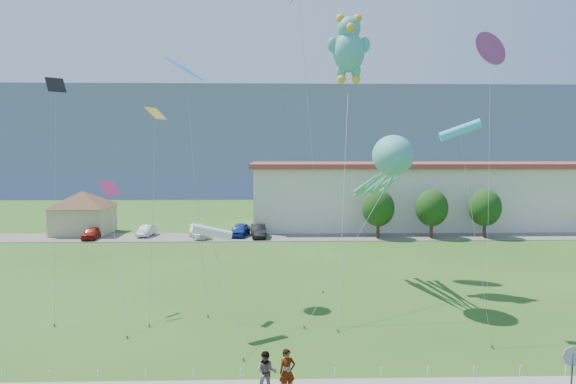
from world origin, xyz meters
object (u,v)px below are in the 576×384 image
at_px(pedestrian_left, 287,372).
at_px(parked_car_red, 92,233).
at_px(stop_sign, 572,362).
at_px(octopus_kite, 388,168).
at_px(teddy_bear_kite, 349,47).
at_px(parked_car_blue, 240,230).
at_px(parked_car_white, 199,232).
at_px(parked_car_black, 258,231).
at_px(pedestrian_right, 266,373).
at_px(parked_car_silver, 146,231).
at_px(warehouse, 484,194).
at_px(pavilion, 83,208).

bearing_deg(pedestrian_left, parked_car_red, 104.82).
bearing_deg(stop_sign, octopus_kite, 104.17).
xyz_separation_m(parked_car_red, teddy_bear_kite, (25.52, -19.06, 16.46)).
bearing_deg(parked_car_blue, pedestrian_left, -72.51).
bearing_deg(stop_sign, parked_car_white, 116.67).
height_order(parked_car_white, octopus_kite, octopus_kite).
height_order(parked_car_red, parked_car_black, parked_car_black).
bearing_deg(parked_car_black, teddy_bear_kite, -74.85).
height_order(pedestrian_right, parked_car_red, pedestrian_right).
height_order(parked_car_silver, parked_car_white, parked_car_white).
distance_m(warehouse, parked_car_blue, 32.76).
bearing_deg(parked_car_red, pedestrian_left, -63.60).
bearing_deg(pavilion, parked_car_blue, -7.68).
bearing_deg(octopus_kite, parked_car_red, 139.42).
height_order(parked_car_red, parked_car_blue, parked_car_blue).
xyz_separation_m(parked_car_blue, teddy_bear_kite, (9.28, -20.48, 16.37)).
bearing_deg(parked_car_white, stop_sign, -82.30).
height_order(parked_car_red, parked_car_silver, parked_car_red).
height_order(parked_car_silver, parked_car_blue, parked_car_blue).
bearing_deg(parked_car_white, parked_car_silver, 149.08).
distance_m(pavilion, parked_car_red, 5.10).
bearing_deg(octopus_kite, parked_car_silver, 130.91).
relative_size(stop_sign, parked_car_black, 0.56).
relative_size(warehouse, parked_car_silver, 16.52).
height_order(pavilion, parked_car_silver, pavilion).
xyz_separation_m(stop_sign, pedestrian_left, (-10.57, 1.39, -0.86)).
bearing_deg(pavilion, parked_car_white, -13.84).
bearing_deg(parked_car_red, parked_car_white, -0.60).
relative_size(pedestrian_left, parked_car_silver, 0.49).
distance_m(stop_sign, pedestrian_left, 10.69).
bearing_deg(teddy_bear_kite, pedestrian_right, -107.76).
xyz_separation_m(warehouse, parked_car_blue, (-31.46, -8.50, -3.34)).
relative_size(stop_sign, parked_car_silver, 0.68).
distance_m(warehouse, stop_sign, 51.00).
relative_size(pavilion, parked_car_white, 2.04).
bearing_deg(parked_car_black, parked_car_red, 176.71).
bearing_deg(warehouse, octopus_kite, -121.16).
bearing_deg(pedestrian_right, octopus_kite, 62.62).
relative_size(stop_sign, teddy_bear_kite, 0.13).
xyz_separation_m(stop_sign, parked_car_white, (-19.46, 38.75, -1.15)).
distance_m(pedestrian_right, octopus_kite, 17.19).
xyz_separation_m(parked_car_red, parked_car_blue, (16.24, 1.41, 0.09)).
relative_size(pedestrian_right, teddy_bear_kite, 0.09).
bearing_deg(pedestrian_left, octopus_kite, 48.51).
bearing_deg(pedestrian_right, parked_car_silver, 112.74).
bearing_deg(warehouse, parked_car_blue, -164.88).
bearing_deg(teddy_bear_kite, octopus_kite, -66.41).
bearing_deg(parked_car_black, warehouse, 12.74).
relative_size(pavilion, parked_car_red, 2.44).
bearing_deg(warehouse, pavilion, -173.16).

